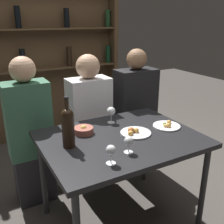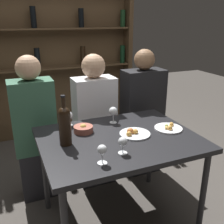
% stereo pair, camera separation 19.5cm
% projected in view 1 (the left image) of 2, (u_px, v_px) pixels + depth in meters
% --- Properties ---
extents(ground_plane, '(10.00, 10.00, 0.00)m').
position_uv_depth(ground_plane, '(120.00, 219.00, 2.15)').
color(ground_plane, '#47423D').
extents(dining_table, '(1.12, 0.86, 0.74)m').
position_uv_depth(dining_table, '(120.00, 145.00, 1.92)').
color(dining_table, black).
rests_on(dining_table, ground_plane).
extents(wine_rack_wall, '(1.97, 0.21, 2.18)m').
position_uv_depth(wine_rack_wall, '(45.00, 55.00, 3.32)').
color(wine_rack_wall, '#4C3823').
rests_on(wine_rack_wall, ground_plane).
extents(wine_bottle, '(0.08, 0.08, 0.35)m').
position_uv_depth(wine_bottle, '(68.00, 126.00, 1.70)').
color(wine_bottle, black).
rests_on(wine_bottle, dining_table).
extents(wine_glass_0, '(0.07, 0.07, 0.14)m').
position_uv_depth(wine_glass_0, '(111.00, 112.00, 2.12)').
color(wine_glass_0, silver).
rests_on(wine_glass_0, dining_table).
extents(wine_glass_1, '(0.06, 0.06, 0.12)m').
position_uv_depth(wine_glass_1, '(111.00, 151.00, 1.52)').
color(wine_glass_1, silver).
rests_on(wine_glass_1, dining_table).
extents(wine_glass_2, '(0.07, 0.07, 0.12)m').
position_uv_depth(wine_glass_2, '(66.00, 118.00, 2.03)').
color(wine_glass_2, silver).
rests_on(wine_glass_2, dining_table).
extents(wine_glass_3, '(0.06, 0.06, 0.11)m').
position_uv_depth(wine_glass_3, '(129.00, 142.00, 1.65)').
color(wine_glass_3, silver).
rests_on(wine_glass_3, dining_table).
extents(food_plate_0, '(0.23, 0.23, 0.05)m').
position_uv_depth(food_plate_0, '(135.00, 132.00, 1.94)').
color(food_plate_0, silver).
rests_on(food_plate_0, dining_table).
extents(food_plate_1, '(0.21, 0.21, 0.04)m').
position_uv_depth(food_plate_1, '(167.00, 126.00, 2.07)').
color(food_plate_1, white).
rests_on(food_plate_1, dining_table).
extents(snack_bowl, '(0.15, 0.15, 0.07)m').
position_uv_depth(snack_bowl, '(84.00, 130.00, 1.95)').
color(snack_bowl, '#995142').
rests_on(snack_bowl, dining_table).
extents(seated_person_left, '(0.36, 0.22, 1.28)m').
position_uv_depth(seated_person_left, '(30.00, 137.00, 2.20)').
color(seated_person_left, '#26262B').
rests_on(seated_person_left, ground_plane).
extents(seated_person_center, '(0.38, 0.22, 1.27)m').
position_uv_depth(seated_person_center, '(90.00, 126.00, 2.45)').
color(seated_person_center, '#26262B').
rests_on(seated_person_center, ground_plane).
extents(seated_person_right, '(0.41, 0.22, 1.29)m').
position_uv_depth(seated_person_right, '(135.00, 116.00, 2.68)').
color(seated_person_right, '#26262B').
rests_on(seated_person_right, ground_plane).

